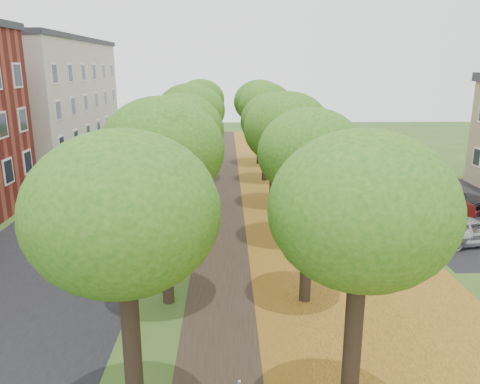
{
  "coord_description": "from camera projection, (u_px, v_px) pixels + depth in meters",
  "views": [
    {
      "loc": [
        -0.12,
        -8.93,
        8.02
      ],
      "look_at": [
        0.47,
        11.49,
        2.5
      ],
      "focal_mm": 35.0,
      "sensor_mm": 36.0,
      "label": 1
    }
  ],
  "objects": [
    {
      "name": "street_asphalt",
      "position": [
        89.0,
        221.0,
        24.98
      ],
      "size": [
        8.0,
        70.0,
        0.01
      ],
      "primitive_type": "cube",
      "color": "black",
      "rests_on": "ground"
    },
    {
      "name": "footpath",
      "position": [
        230.0,
        220.0,
        25.18
      ],
      "size": [
        3.2,
        70.0,
        0.01
      ],
      "primitive_type": "cube",
      "color": "black",
      "rests_on": "ground"
    },
    {
      "name": "leaf_verge",
      "position": [
        322.0,
        219.0,
        25.32
      ],
      "size": [
        7.5,
        70.0,
        0.01
      ],
      "primitive_type": "cube",
      "color": "#AD731F",
      "rests_on": "ground"
    },
    {
      "name": "parking_lot",
      "position": [
        467.0,
        212.0,
        26.52
      ],
      "size": [
        9.0,
        16.0,
        0.01
      ],
      "primitive_type": "cube",
      "color": "black",
      "rests_on": "ground"
    },
    {
      "name": "tree_row_west",
      "position": [
        186.0,
        125.0,
        23.79
      ],
      "size": [
        3.87,
        33.87,
        6.79
      ],
      "color": "black",
      "rests_on": "ground"
    },
    {
      "name": "tree_row_east",
      "position": [
        280.0,
        125.0,
        23.92
      ],
      "size": [
        3.87,
        33.87,
        6.79
      ],
      "color": "black",
      "rests_on": "ground"
    },
    {
      "name": "building_cream",
      "position": [
        33.0,
        99.0,
        40.72
      ],
      "size": [
        10.3,
        20.3,
        10.4
      ],
      "color": "beige",
      "rests_on": "ground"
    },
    {
      "name": "car_silver",
      "position": [
        468.0,
        230.0,
        21.58
      ],
      "size": [
        4.21,
        2.38,
        1.35
      ],
      "primitive_type": "imported",
      "rotation": [
        0.0,
        0.0,
        1.78
      ],
      "color": "silver",
      "rests_on": "ground"
    },
    {
      "name": "car_red",
      "position": [
        431.0,
        204.0,
        25.52
      ],
      "size": [
        4.5,
        1.66,
        1.47
      ],
      "primitive_type": "imported",
      "rotation": [
        0.0,
        0.0,
        1.55
      ],
      "color": "maroon",
      "rests_on": "ground"
    },
    {
      "name": "car_grey",
      "position": [
        442.0,
        198.0,
        26.52
      ],
      "size": [
        5.43,
        2.59,
        1.53
      ],
      "primitive_type": "imported",
      "rotation": [
        0.0,
        0.0,
        1.48
      ],
      "color": "#333439",
      "rests_on": "ground"
    },
    {
      "name": "car_white",
      "position": [
        420.0,
        197.0,
        26.96
      ],
      "size": [
        5.51,
        3.17,
        1.44
      ],
      "primitive_type": "imported",
      "rotation": [
        0.0,
        0.0,
        1.73
      ],
      "color": "silver",
      "rests_on": "ground"
    }
  ]
}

